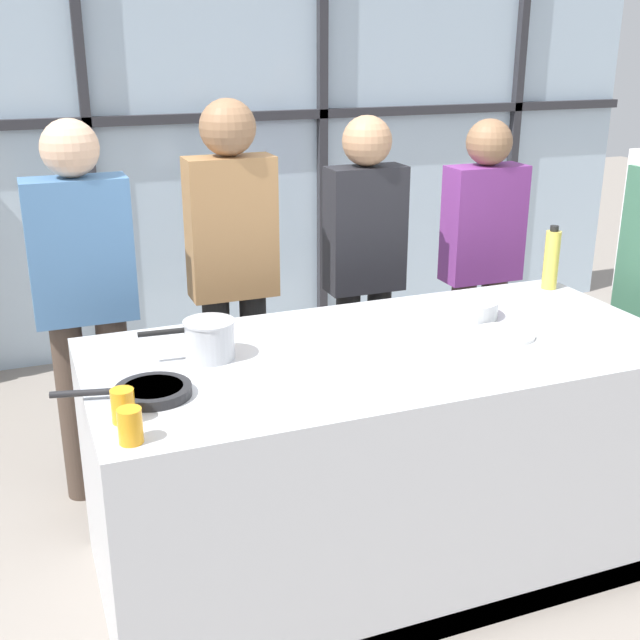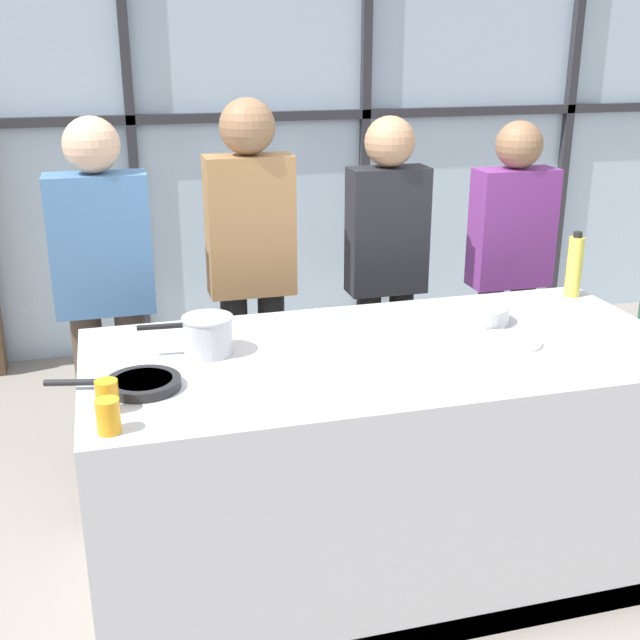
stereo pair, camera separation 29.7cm
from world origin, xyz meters
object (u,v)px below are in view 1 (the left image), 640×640
Objects in this scene: oil_bottle at (551,259)px; juice_glass_near at (130,426)px; mixing_bowl at (467,307)px; spectator_far_left at (85,292)px; saucepan at (209,338)px; spectator_far_right at (481,257)px; white_plate at (504,334)px; frying_pan at (151,391)px; spectator_center_right at (365,262)px; spectator_center_left at (233,264)px; juice_glass_far at (123,406)px.

juice_glass_near is (-2.02, -0.80, -0.09)m from oil_bottle.
spectator_far_left is at bearing 152.28° from mixing_bowl.
saucepan is 1.17× the size of oil_bottle.
white_plate is (-0.53, -1.01, -0.00)m from spectator_far_right.
juice_glass_near is (-0.11, -0.29, 0.03)m from frying_pan.
spectator_center_right is 1.02× the size of spectator_far_right.
spectator_center_right is (0.67, 0.00, -0.06)m from spectator_center_left.
juice_glass_near and juice_glass_far have the same top height.
spectator_far_left reaches higher than juice_glass_near.
juice_glass_far is (0.00, 0.14, 0.00)m from juice_glass_near.
juice_glass_near is at bearing -123.81° from saucepan.
mixing_bowl is 2.37× the size of juice_glass_far.
juice_glass_near is (-1.34, -1.36, 0.00)m from spectator_center_right.
spectator_far_left is 3.91× the size of frying_pan.
spectator_far_left is 5.87× the size of oil_bottle.
mixing_bowl is (0.79, -0.76, -0.07)m from spectator_center_left.
white_plate is at bearing -86.34° from mixing_bowl.
spectator_far_right is at bearing -180.00° from spectator_far_left.
spectator_center_left is 1.06× the size of spectator_center_right.
spectator_center_right is 4.92× the size of saucepan.
spectator_center_right reaches higher than oil_bottle.
juice_glass_near is 1.00× the size of juice_glass_far.
oil_bottle reaches higher than mixing_bowl.
spectator_center_left is at bearing 0.00° from spectator_center_right.
spectator_center_right is at bearing 40.83° from frying_pan.
juice_glass_far reaches higher than frying_pan.
juice_glass_far is at bearing 42.30° from spectator_center_right.
spectator_far_left is at bearing 0.00° from spectator_center_left.
spectator_center_left reaches higher than white_plate.
spectator_far_right is 6.61× the size of mixing_bowl.
spectator_center_left is 5.19× the size of saucepan.
juice_glass_far is at bearing -161.80° from oil_bottle.
spectator_far_left is at bearing 164.48° from oil_bottle.
frying_pan is 4.19× the size of juice_glass_near.
spectator_center_right is 5.76× the size of oil_bottle.
juice_glass_far is (-1.48, -0.21, 0.05)m from white_plate.
spectator_far_left is 16.37× the size of juice_glass_near.
white_plate is at bearing 8.00° from juice_glass_far.
juice_glass_near is at bearing -158.30° from oil_bottle.
white_plate is 1.50m from juice_glass_far.
spectator_far_right is (0.67, -0.00, -0.04)m from spectator_center_right.
frying_pan is at bearing -167.32° from mixing_bowl.
spectator_far_left is 1.36m from juice_glass_near.
white_plate is at bearing -9.82° from saucepan.
saucepan is at bearing 26.49° from spectator_far_right.
spectator_center_right is 16.06× the size of juice_glass_far.
spectator_far_right is at bearing 180.00° from spectator_center_right.
frying_pan is (0.10, -1.07, -0.03)m from spectator_far_left.
spectator_far_left reaches higher than oil_bottle.
saucepan is 1.10m from mixing_bowl.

